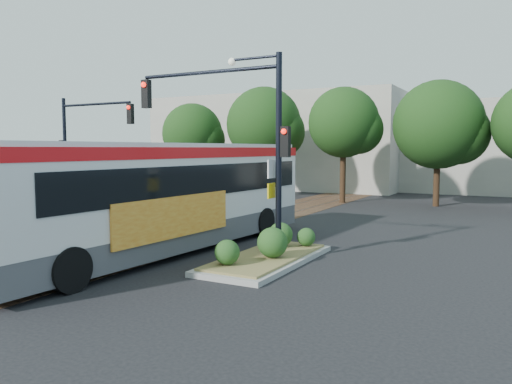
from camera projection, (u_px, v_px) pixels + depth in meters
ground at (162, 243)px, 18.15m from camera, size 120.00×120.00×0.00m
trackbed at (220, 227)px, 21.66m from camera, size 3.60×40.00×0.02m
tree_row at (341, 126)px, 31.56m from camera, size 26.40×5.60×7.67m
warehouses at (368, 144)px, 43.29m from camera, size 40.00×13.00×8.00m
city_bus at (166, 192)px, 16.47m from camera, size 3.63×13.56×3.59m
traffic_island at (269, 251)px, 15.06m from camera, size 2.20×5.20×1.13m
signal_pole_main at (242, 124)px, 15.26m from camera, size 5.49×0.46×6.00m
signal_pole_left at (80, 140)px, 25.27m from camera, size 4.99×0.34×6.00m
officer at (46, 203)px, 24.06m from camera, size 0.69×0.67×1.60m
parked_car at (239, 192)px, 31.90m from camera, size 4.74×3.28×1.28m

